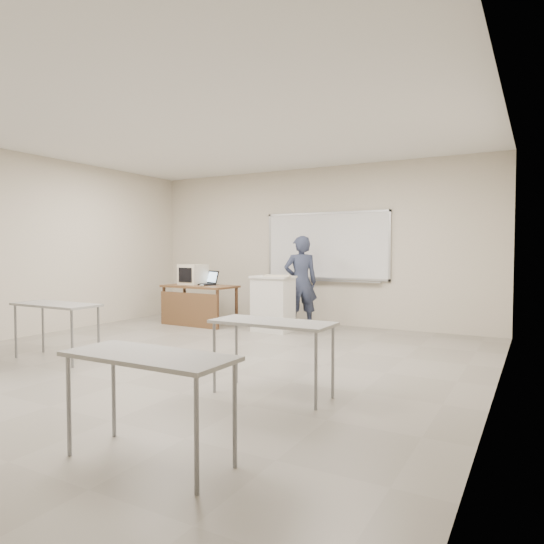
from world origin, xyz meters
The scene contains 10 objects.
floor centered at (0.00, 0.00, -0.01)m, with size 7.00×8.00×0.01m, color gray.
whiteboard centered at (0.30, 3.97, 1.48)m, with size 2.48×0.10×1.31m.
student_desks centered at (0.00, -1.35, 0.67)m, with size 4.40×2.20×0.73m.
instructor_desk centered at (-1.80, 2.68, 0.54)m, with size 1.41×0.71×0.75m.
podium centered at (-0.20, 2.78, 0.49)m, with size 0.69×0.51×0.97m.
crt_monitor centered at (-2.05, 2.91, 0.94)m, with size 0.43×0.48×0.41m.
laptop centered at (-1.75, 2.95, 0.81)m, with size 0.37×0.34×0.27m.
mouse centered at (-1.60, 2.59, 0.77)m, with size 0.10×0.06×0.04m, color #A0A4A8.
keyboard centered at (-0.05, 2.66, 0.98)m, with size 0.46×0.15×0.03m, color beige.
presenter centered at (0.07, 3.34, 0.84)m, with size 0.61×0.40×1.68m, color black.
Camera 1 is at (3.86, -4.59, 1.42)m, focal length 32.00 mm.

